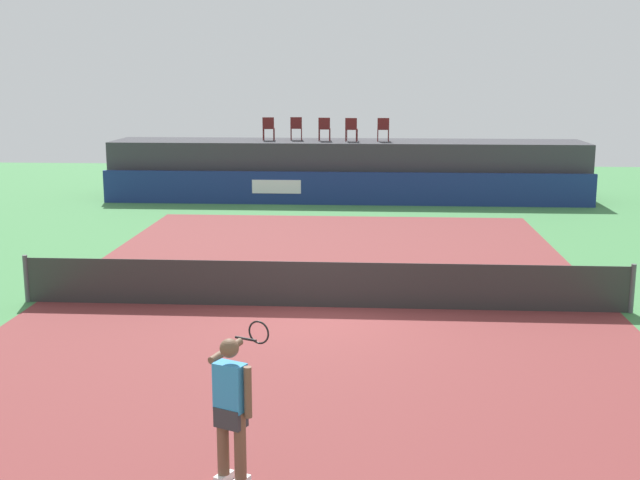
% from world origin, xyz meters
% --- Properties ---
extents(ground_plane, '(48.00, 48.00, 0.00)m').
position_xyz_m(ground_plane, '(0.00, 3.00, 0.00)').
color(ground_plane, '#3D7A42').
extents(court_inner, '(12.00, 22.00, 0.00)m').
position_xyz_m(court_inner, '(0.00, 0.00, 0.00)').
color(court_inner, maroon).
rests_on(court_inner, ground).
extents(sponsor_wall, '(18.00, 0.22, 1.20)m').
position_xyz_m(sponsor_wall, '(-0.01, 13.50, 0.60)').
color(sponsor_wall, navy).
rests_on(sponsor_wall, ground).
extents(spectator_platform, '(18.00, 2.80, 2.20)m').
position_xyz_m(spectator_platform, '(0.00, 15.30, 1.10)').
color(spectator_platform, '#38383D').
rests_on(spectator_platform, ground).
extents(spectator_chair_far_left, '(0.46, 0.46, 0.89)m').
position_xyz_m(spectator_chair_far_left, '(-3.04, 15.32, 2.69)').
color(spectator_chair_far_left, '#561919').
rests_on(spectator_chair_far_left, spectator_platform).
extents(spectator_chair_left, '(0.47, 0.47, 0.89)m').
position_xyz_m(spectator_chair_left, '(-1.98, 15.52, 2.69)').
color(spectator_chair_left, '#561919').
rests_on(spectator_chair_left, spectator_platform).
extents(spectator_chair_center, '(0.44, 0.44, 0.89)m').
position_xyz_m(spectator_chair_center, '(-0.87, 15.20, 2.69)').
color(spectator_chair_center, '#561919').
rests_on(spectator_chair_center, spectator_platform).
extents(spectator_chair_right, '(0.47, 0.47, 0.89)m').
position_xyz_m(spectator_chair_right, '(0.16, 15.04, 2.69)').
color(spectator_chair_right, '#561919').
rests_on(spectator_chair_right, spectator_platform).
extents(spectator_chair_far_right, '(0.44, 0.44, 0.89)m').
position_xyz_m(spectator_chair_far_right, '(1.37, 15.11, 2.69)').
color(spectator_chair_far_right, '#561919').
rests_on(spectator_chair_far_right, spectator_platform).
extents(tennis_net, '(12.40, 0.02, 0.95)m').
position_xyz_m(tennis_net, '(0.00, 0.00, 0.47)').
color(tennis_net, '#2D2D2D').
rests_on(tennis_net, ground).
extents(net_post_near, '(0.10, 0.10, 1.00)m').
position_xyz_m(net_post_near, '(-6.20, 0.00, 0.50)').
color(net_post_near, '#4C4C51').
rests_on(net_post_near, ground).
extents(net_post_far, '(0.10, 0.10, 1.00)m').
position_xyz_m(net_post_far, '(6.20, 0.00, 0.50)').
color(net_post_far, '#4C4C51').
rests_on(net_post_far, ground).
extents(tennis_player, '(0.61, 1.26, 1.77)m').
position_xyz_m(tennis_player, '(-0.57, -7.41, 0.96)').
color(tennis_player, white).
rests_on(tennis_player, court_inner).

